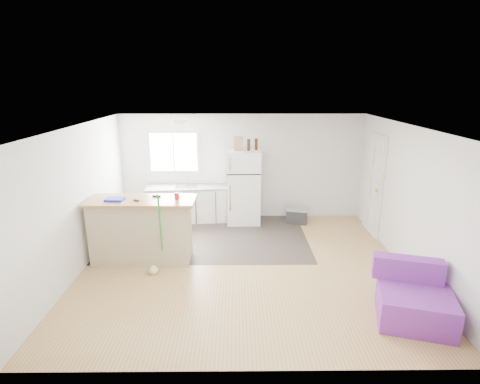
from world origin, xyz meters
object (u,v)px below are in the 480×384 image
cardboard_box (238,143)px  bottle_right (256,144)px  red_cup (177,196)px  refrigerator (243,187)px  cooler (297,215)px  mop (155,260)px  peninsula (142,230)px  blue_tray (115,199)px  kitchen_cabinets (187,203)px  bottle_left (249,145)px  purple_seat (413,300)px  cleaner_jug (143,256)px

cardboard_box → bottle_right: cardboard_box is taller
red_cup → refrigerator: bearing=58.5°
cardboard_box → bottle_right: 0.40m
cooler → red_cup: size_ratio=4.51×
refrigerator → mop: refrigerator is taller
peninsula → blue_tray: size_ratio=6.22×
kitchen_cabinets → refrigerator: 1.34m
kitchen_cabinets → blue_tray: bearing=-119.4°
refrigerator → red_cup: size_ratio=13.78×
kitchen_cabinets → peninsula: peninsula is taller
bottle_left → peninsula: bearing=-136.4°
purple_seat → red_cup: (-3.39, 1.77, 0.92)m
mop → cardboard_box: bearing=51.0°
red_cup → bottle_left: 2.33m
red_cup → peninsula: bearing=179.3°
peninsula → cardboard_box: 2.82m
peninsula → red_cup: red_cup is taller
bottle_left → bottle_right: (0.17, 0.08, 0.00)m
cleaner_jug → red_cup: bearing=2.3°
kitchen_cabinets → red_cup: 2.15m
purple_seat → kitchen_cabinets: bearing=149.0°
purple_seat → bottle_right: 4.44m
blue_tray → bottle_left: 3.08m
cooler → bottle_right: (-0.94, 0.11, 1.59)m
cooler → bottle_left: (-1.10, 0.03, 1.59)m
purple_seat → bottle_left: size_ratio=4.50×
peninsula → cooler: bearing=31.8°
cooler → red_cup: bearing=-128.2°
kitchen_cabinets → cardboard_box: cardboard_box is taller
bottle_right → cardboard_box: bearing=-173.0°
cooler → cleaner_jug: (-3.02, -1.96, -0.05)m
cleaner_jug → bottle_right: size_ratio=1.25×
cooler → blue_tray: bearing=-137.0°
purple_seat → cardboard_box: 4.59m
mop → blue_tray: (-0.72, 0.44, 0.93)m
purple_seat → bottle_left: 4.45m
cardboard_box → bottle_right: size_ratio=1.20×
refrigerator → blue_tray: 2.99m
cooler → kitchen_cabinets: bearing=-169.5°
blue_tray → kitchen_cabinets: bearing=65.1°
refrigerator → cleaner_jug: 2.82m
blue_tray → cardboard_box: cardboard_box is taller
bottle_left → bottle_right: 0.18m
purple_seat → mop: size_ratio=0.80×
red_cup → cardboard_box: size_ratio=0.40×
peninsula → cardboard_box: bearing=48.6°
bottle_right → refrigerator: bearing=-176.7°
refrigerator → cooler: size_ratio=3.06×
kitchen_cabinets → cardboard_box: 1.81m
peninsula → blue_tray: (-0.40, -0.06, 0.58)m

